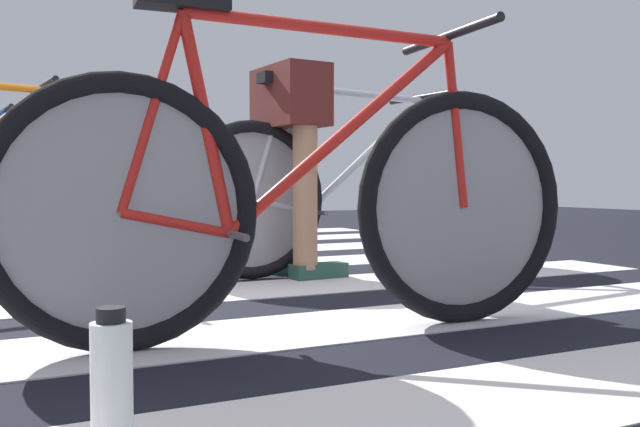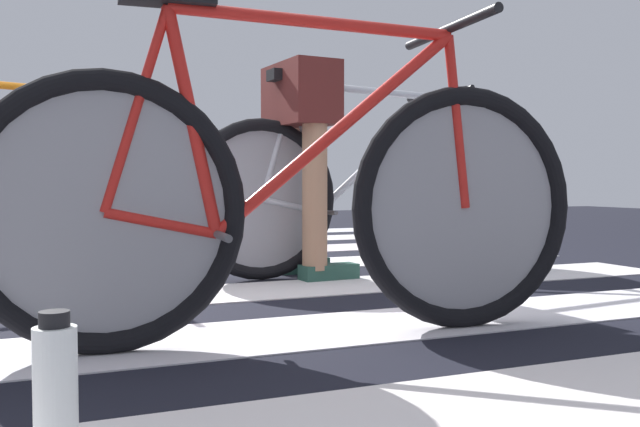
{
  "view_description": "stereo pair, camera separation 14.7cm",
  "coord_description": "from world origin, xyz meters",
  "px_view_note": "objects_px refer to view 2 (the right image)",
  "views": [
    {
      "loc": [
        -0.48,
        -2.7,
        0.45
      ],
      "look_at": [
        0.53,
        -0.61,
        0.35
      ],
      "focal_mm": 38.62,
      "sensor_mm": 36.0,
      "label": 1
    },
    {
      "loc": [
        -0.34,
        -2.7,
        0.45
      ],
      "look_at": [
        0.53,
        -0.61,
        0.35
      ],
      "focal_mm": 38.62,
      "sensor_mm": 36.0,
      "label": 2
    }
  ],
  "objects_px": {
    "bicycle_2_of_4": "(361,192)",
    "water_bottle": "(56,394)",
    "bicycle_1_of_4": "(299,200)",
    "cyclist_2_of_4": "(302,140)"
  },
  "relations": [
    {
      "from": "bicycle_2_of_4",
      "to": "water_bottle",
      "type": "bearing_deg",
      "value": -132.09
    },
    {
      "from": "bicycle_1_of_4",
      "to": "cyclist_2_of_4",
      "type": "distance_m",
      "value": 1.28
    },
    {
      "from": "bicycle_2_of_4",
      "to": "bicycle_1_of_4",
      "type": "bearing_deg",
      "value": -127.49
    },
    {
      "from": "water_bottle",
      "to": "bicycle_2_of_4",
      "type": "bearing_deg",
      "value": 52.6
    },
    {
      "from": "bicycle_1_of_4",
      "to": "water_bottle",
      "type": "xyz_separation_m",
      "value": [
        -0.64,
        -0.65,
        -0.27
      ]
    },
    {
      "from": "bicycle_1_of_4",
      "to": "cyclist_2_of_4",
      "type": "bearing_deg",
      "value": 72.65
    },
    {
      "from": "bicycle_2_of_4",
      "to": "water_bottle",
      "type": "height_order",
      "value": "bicycle_2_of_4"
    },
    {
      "from": "bicycle_1_of_4",
      "to": "bicycle_2_of_4",
      "type": "relative_size",
      "value": 1.0
    },
    {
      "from": "bicycle_1_of_4",
      "to": "cyclist_2_of_4",
      "type": "relative_size",
      "value": 1.8
    },
    {
      "from": "bicycle_2_of_4",
      "to": "water_bottle",
      "type": "xyz_separation_m",
      "value": [
        -1.41,
        -1.85,
        -0.27
      ]
    }
  ]
}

